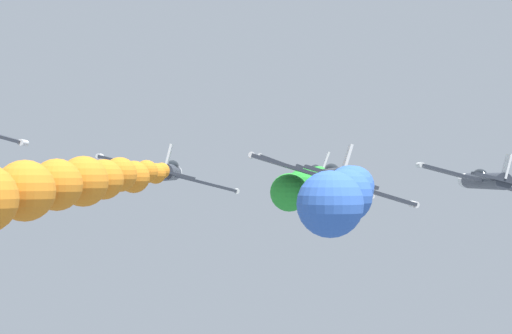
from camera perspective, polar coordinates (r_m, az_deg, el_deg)
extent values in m
cylinder|color=#333842|center=(73.87, 3.61, -0.47)|extent=(1.41, 9.00, 1.41)
cone|color=white|center=(78.96, 3.29, -0.47)|extent=(1.34, 1.20, 1.34)
cube|color=#333842|center=(73.47, 3.61, -0.54)|extent=(8.70, 1.90, 3.32)
cylinder|color=white|center=(73.25, 0.24, 0.70)|extent=(0.46, 1.40, 0.46)
cylinder|color=white|center=(73.98, 6.94, -1.76)|extent=(0.46, 1.40, 0.46)
cube|color=#333842|center=(69.89, 3.90, -0.42)|extent=(3.63, 1.20, 1.47)
cube|color=white|center=(69.83, 4.16, 0.29)|extent=(0.68, 1.10, 1.55)
ellipsoid|color=black|center=(75.68, 3.62, -0.12)|extent=(0.99, 2.20, 0.93)
sphere|color=green|center=(66.59, 4.05, -0.44)|extent=(0.97, 0.97, 0.97)
sphere|color=green|center=(64.30, 4.18, -0.59)|extent=(1.09, 1.09, 1.09)
sphere|color=green|center=(61.98, 4.04, -0.71)|extent=(1.29, 1.29, 1.29)
sphere|color=green|center=(59.64, 3.79, -0.70)|extent=(1.58, 1.58, 1.58)
sphere|color=green|center=(57.29, 3.30, -0.85)|extent=(1.79, 1.79, 1.79)
sphere|color=green|center=(54.95, 2.82, -1.13)|extent=(1.95, 1.95, 1.95)
sphere|color=green|center=(52.61, 2.02, -1.54)|extent=(2.15, 2.15, 2.15)
cylinder|color=#333842|center=(62.36, -5.24, -0.32)|extent=(1.34, 9.00, 1.34)
cone|color=white|center=(67.45, -4.94, -0.34)|extent=(1.27, 1.20, 1.27)
cube|color=#333842|center=(61.96, -5.29, -0.41)|extent=(8.96, 1.90, 2.43)
cylinder|color=white|center=(62.44, -9.37, 0.64)|extent=(0.44, 1.40, 0.44)
cylinder|color=white|center=(61.82, -1.16, -1.45)|extent=(0.44, 1.40, 0.44)
cube|color=#333842|center=(58.37, -5.50, -0.25)|extent=(3.73, 1.20, 1.11)
cube|color=white|center=(58.26, -5.29, 0.62)|extent=(0.53, 1.10, 1.59)
ellipsoid|color=black|center=(64.15, -5.02, 0.10)|extent=(0.95, 2.20, 0.88)
sphere|color=orange|center=(55.21, -5.69, -0.23)|extent=(0.95, 0.95, 0.95)
sphere|color=orange|center=(53.06, -6.05, -0.39)|extent=(1.16, 1.16, 1.16)
sphere|color=orange|center=(50.94, -6.61, -0.28)|extent=(1.25, 1.25, 1.25)
sphere|color=orange|center=(48.83, -7.36, -0.59)|extent=(1.66, 1.66, 1.66)
sphere|color=orange|center=(46.73, -8.20, -0.45)|extent=(1.71, 1.71, 1.71)
sphere|color=orange|center=(44.64, -9.15, -0.74)|extent=(1.89, 1.89, 1.89)
sphere|color=orange|center=(42.59, -10.34, -0.86)|extent=(2.26, 2.26, 2.26)
sphere|color=orange|center=(40.59, -11.89, -1.05)|extent=(2.20, 2.20, 2.20)
sphere|color=orange|center=(38.64, -13.73, -1.39)|extent=(2.46, 2.46, 2.46)
cylinder|color=#333842|center=(65.49, 13.62, -0.82)|extent=(1.34, 9.00, 1.34)
cone|color=white|center=(70.43, 12.55, -0.81)|extent=(1.27, 1.20, 1.27)
cube|color=#333842|center=(65.10, 13.69, -0.91)|extent=(8.95, 1.90, 2.49)
cylinder|color=white|center=(64.10, 9.84, 0.12)|extent=(0.44, 1.40, 0.44)
cube|color=#333842|center=(61.64, 14.59, -0.79)|extent=(3.72, 1.20, 1.13)
cube|color=white|center=(61.61, 14.82, 0.03)|extent=(0.54, 1.10, 1.58)
ellipsoid|color=black|center=(67.27, 13.33, -0.41)|extent=(0.95, 2.20, 0.88)
cylinder|color=#333842|center=(51.77, 4.62, -0.67)|extent=(1.37, 9.00, 1.37)
cone|color=white|center=(56.84, 4.09, -0.66)|extent=(1.30, 1.20, 1.30)
cube|color=#333842|center=(51.37, 4.64, -0.77)|extent=(8.86, 1.90, 2.83)
cylinder|color=white|center=(51.12, -0.28, 0.71)|extent=(0.45, 1.40, 0.45)
cylinder|color=white|center=(52.03, 9.47, -2.23)|extent=(0.45, 1.40, 0.45)
cube|color=#333842|center=(47.79, 5.13, -0.62)|extent=(3.69, 1.20, 1.27)
cube|color=white|center=(47.73, 5.46, 0.43)|extent=(0.60, 1.10, 1.57)
ellipsoid|color=black|center=(53.58, 4.58, -0.16)|extent=(0.97, 2.20, 0.90)
sphere|color=blue|center=(44.43, 5.58, -0.68)|extent=(0.83, 0.83, 0.83)
sphere|color=blue|center=(42.05, 5.93, -0.82)|extent=(1.25, 1.25, 1.25)
sphere|color=blue|center=(39.64, 5.92, -0.92)|extent=(1.38, 1.38, 1.38)
sphere|color=blue|center=(37.24, 5.92, -1.15)|extent=(1.60, 1.60, 1.60)
sphere|color=blue|center=(34.81, 5.65, -1.35)|extent=(1.78, 1.78, 1.78)
sphere|color=blue|center=(32.39, 5.39, -1.74)|extent=(1.88, 1.88, 1.88)
sphere|color=blue|center=(29.95, 4.49, -2.24)|extent=(2.14, 2.14, 2.14)
cylinder|color=white|center=(54.07, -13.83, 1.42)|extent=(0.44, 1.40, 0.44)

